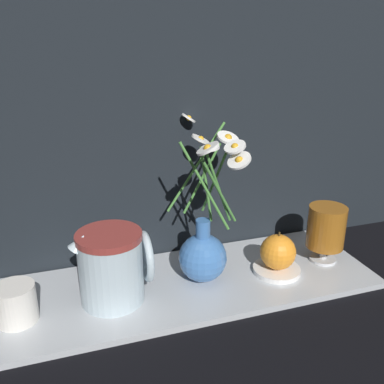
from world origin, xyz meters
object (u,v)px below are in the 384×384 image
(ceramic_pitcher, at_px, (112,264))
(tea_glass, at_px, (326,228))
(yellow_mug, at_px, (14,304))
(vase_with_flowers, at_px, (203,249))
(orange_fruit, at_px, (278,252))

(ceramic_pitcher, height_order, tea_glass, ceramic_pitcher)
(yellow_mug, height_order, ceramic_pitcher, ceramic_pitcher)
(vase_with_flowers, xyz_separation_m, tea_glass, (0.27, -0.01, 0.01))
(yellow_mug, height_order, tea_glass, tea_glass)
(vase_with_flowers, xyz_separation_m, yellow_mug, (-0.35, -0.02, -0.03))
(vase_with_flowers, distance_m, orange_fruit, 0.16)
(yellow_mug, bearing_deg, vase_with_flowers, 4.04)
(tea_glass, relative_size, orange_fruit, 1.54)
(vase_with_flowers, bearing_deg, tea_glass, -2.43)
(orange_fruit, bearing_deg, ceramic_pitcher, 178.33)
(vase_with_flowers, bearing_deg, ceramic_pitcher, -175.51)
(vase_with_flowers, distance_m, tea_glass, 0.27)
(vase_with_flowers, relative_size, tea_glass, 2.51)
(vase_with_flowers, bearing_deg, orange_fruit, -8.82)
(yellow_mug, height_order, orange_fruit, orange_fruit)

